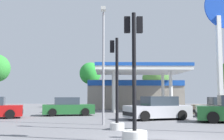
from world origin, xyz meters
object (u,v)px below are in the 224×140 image
at_px(tree_1, 90,74).
at_px(corner_streetlamp, 103,55).
at_px(traffic_signal_0, 134,105).
at_px(tree_2, 157,78).
at_px(car_3, 68,107).
at_px(car_2, 222,108).
at_px(car_0, 158,109).
at_px(traffic_signal_1, 116,101).

bearing_deg(tree_1, corner_streetlamp, -85.03).
relative_size(traffic_signal_0, tree_2, 0.78).
height_order(car_3, tree_2, tree_2).
distance_m(car_2, car_3, 11.74).
distance_m(car_3, tree_1, 15.00).
relative_size(car_2, tree_1, 0.69).
distance_m(car_0, corner_streetlamp, 5.77).
xyz_separation_m(car_3, corner_streetlamp, (2.82, -7.25, 3.10)).
relative_size(traffic_signal_0, tree_1, 0.75).
xyz_separation_m(car_2, tree_1, (-10.71, 15.95, 3.81)).
height_order(car_3, corner_streetlamp, corner_streetlamp).
relative_size(car_3, traffic_signal_1, 1.00).
bearing_deg(car_0, traffic_signal_0, -105.69).
xyz_separation_m(tree_2, corner_streetlamp, (-7.34, -23.67, -0.24)).
height_order(traffic_signal_0, traffic_signal_1, traffic_signal_0).
xyz_separation_m(car_2, tree_2, (-1.48, 17.88, 3.33)).
relative_size(car_0, tree_2, 0.80).
distance_m(traffic_signal_0, tree_2, 29.78).
height_order(traffic_signal_1, tree_1, tree_1).
height_order(car_0, car_2, car_0).
bearing_deg(car_0, car_3, 148.63).
xyz_separation_m(car_0, car_3, (-6.36, 3.88, -0.04)).
height_order(car_2, tree_1, tree_1).
distance_m(car_2, tree_1, 19.59).
distance_m(car_2, traffic_signal_0, 13.54).
bearing_deg(car_2, traffic_signal_1, -136.80).
bearing_deg(tree_2, car_0, -100.62).
relative_size(tree_1, tree_2, 1.05).
xyz_separation_m(traffic_signal_0, corner_streetlamp, (-1.10, 5.32, 2.49)).
distance_m(tree_1, tree_2, 9.45).
relative_size(car_0, tree_1, 0.76).
height_order(car_0, car_3, car_0).
bearing_deg(corner_streetlamp, car_2, 33.26).
relative_size(tree_1, corner_streetlamp, 0.97).
distance_m(car_0, traffic_signal_0, 9.05).
distance_m(tree_2, corner_streetlamp, 24.78).
bearing_deg(tree_2, traffic_signal_1, -104.72).
xyz_separation_m(car_0, tree_2, (3.80, 20.29, 3.31)).
bearing_deg(tree_1, traffic_signal_1, -83.94).
relative_size(car_2, traffic_signal_0, 0.92).
distance_m(car_2, corner_streetlamp, 10.99).
height_order(car_2, traffic_signal_0, traffic_signal_0).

